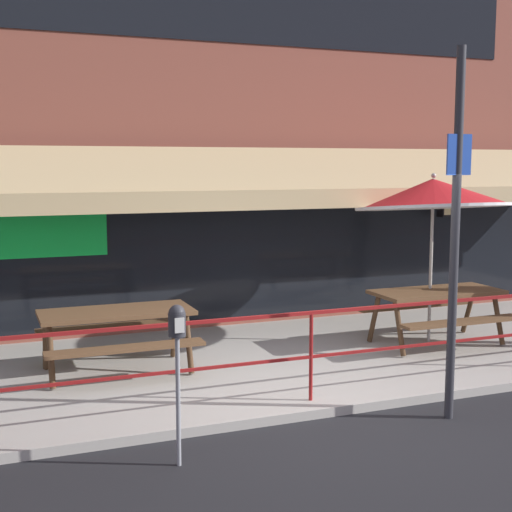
# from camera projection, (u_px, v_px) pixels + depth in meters

# --- Properties ---
(ground_plane) EXTENTS (120.00, 120.00, 0.00)m
(ground_plane) POSITION_uv_depth(u_px,v_px,m) (323.00, 418.00, 7.33)
(ground_plane) COLOR black
(patio_deck) EXTENTS (15.00, 4.00, 0.10)m
(patio_deck) POSITION_uv_depth(u_px,v_px,m) (253.00, 363.00, 9.17)
(patio_deck) COLOR #ADA89E
(patio_deck) RESTS_ON ground
(restaurant_building) EXTENTS (15.00, 1.60, 7.28)m
(restaurant_building) POSITION_uv_depth(u_px,v_px,m) (200.00, 96.00, 10.76)
(restaurant_building) COLOR brown
(restaurant_building) RESTS_ON ground
(patio_railing) EXTENTS (13.84, 0.04, 0.97)m
(patio_railing) POSITION_uv_depth(u_px,v_px,m) (311.00, 336.00, 7.50)
(patio_railing) COLOR maroon
(patio_railing) RESTS_ON patio_deck
(picnic_table_left) EXTENTS (1.80, 1.42, 0.76)m
(picnic_table_left) POSITION_uv_depth(u_px,v_px,m) (117.00, 323.00, 8.52)
(picnic_table_left) COLOR brown
(picnic_table_left) RESTS_ON patio_deck
(picnic_table_centre) EXTENTS (1.80, 1.42, 0.76)m
(picnic_table_centre) POSITION_uv_depth(u_px,v_px,m) (437.00, 302.00, 9.87)
(picnic_table_centre) COLOR brown
(picnic_table_centre) RESTS_ON patio_deck
(patio_umbrella_centre) EXTENTS (2.14, 2.14, 2.39)m
(patio_umbrella_centre) POSITION_uv_depth(u_px,v_px,m) (433.00, 195.00, 9.83)
(patio_umbrella_centre) COLOR #B7B2A8
(patio_umbrella_centre) RESTS_ON patio_deck
(parking_meter_near) EXTENTS (0.15, 0.16, 1.42)m
(parking_meter_near) POSITION_uv_depth(u_px,v_px,m) (177.00, 336.00, 6.04)
(parking_meter_near) COLOR gray
(parking_meter_near) RESTS_ON ground
(street_sign_pole) EXTENTS (0.28, 0.09, 3.74)m
(street_sign_pole) POSITION_uv_depth(u_px,v_px,m) (455.00, 232.00, 7.10)
(street_sign_pole) COLOR #2D2D33
(street_sign_pole) RESTS_ON ground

